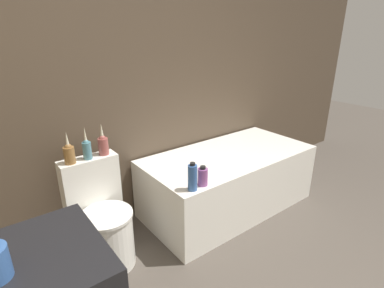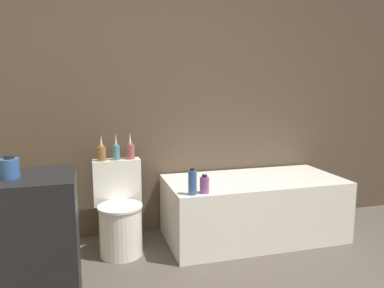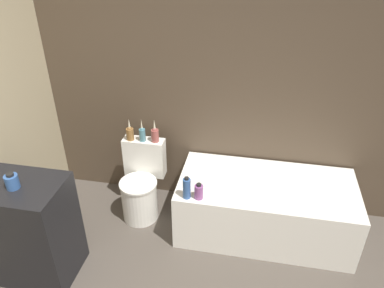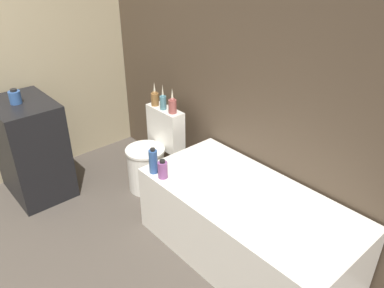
% 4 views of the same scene
% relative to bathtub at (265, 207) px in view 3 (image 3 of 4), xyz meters
% --- Properties ---
extents(wall_back_tiled, '(6.40, 0.06, 2.60)m').
position_rel_bathtub_xyz_m(wall_back_tiled, '(-0.74, 0.44, 1.02)').
color(wall_back_tiled, brown).
rests_on(wall_back_tiled, ground_plane).
extents(bathtub, '(1.58, 0.77, 0.55)m').
position_rel_bathtub_xyz_m(bathtub, '(0.00, 0.00, 0.00)').
color(bathtub, white).
rests_on(bathtub, ground).
extents(toilet, '(0.40, 0.50, 0.75)m').
position_rel_bathtub_xyz_m(toilet, '(-1.20, 0.03, 0.04)').
color(toilet, white).
rests_on(toilet, ground).
extents(vanity_counter, '(0.67, 0.48, 0.90)m').
position_rel_bathtub_xyz_m(vanity_counter, '(-1.84, -0.83, 0.17)').
color(vanity_counter, black).
rests_on(vanity_counter, ground).
extents(soap_bottle_glass, '(0.10, 0.10, 0.13)m').
position_rel_bathtub_xyz_m(soap_bottle_glass, '(-1.83, -0.87, 0.67)').
color(soap_bottle_glass, '#335999').
rests_on(soap_bottle_glass, vanity_counter).
extents(vase_gold, '(0.07, 0.07, 0.22)m').
position_rel_bathtub_xyz_m(vase_gold, '(-1.32, 0.18, 0.55)').
color(vase_gold, olive).
rests_on(vase_gold, toilet).
extents(vase_silver, '(0.06, 0.06, 0.23)m').
position_rel_bathtub_xyz_m(vase_silver, '(-1.20, 0.18, 0.55)').
color(vase_silver, teal).
rests_on(vase_silver, toilet).
extents(vase_bronze, '(0.07, 0.07, 0.23)m').
position_rel_bathtub_xyz_m(vase_bronze, '(-1.08, 0.19, 0.55)').
color(vase_bronze, '#994C47').
rests_on(vase_bronze, toilet).
extents(shampoo_bottle_tall, '(0.07, 0.07, 0.21)m').
position_rel_bathtub_xyz_m(shampoo_bottle_tall, '(-0.67, -0.32, 0.37)').
color(shampoo_bottle_tall, '#335999').
rests_on(shampoo_bottle_tall, bathtub).
extents(shampoo_bottle_short, '(0.07, 0.07, 0.15)m').
position_rel_bathtub_xyz_m(shampoo_bottle_short, '(-0.57, -0.31, 0.34)').
color(shampoo_bottle_short, '#8C4C8C').
rests_on(shampoo_bottle_short, bathtub).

